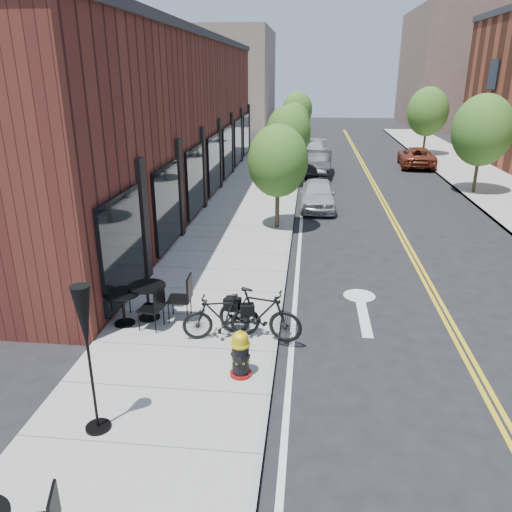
{
  "coord_description": "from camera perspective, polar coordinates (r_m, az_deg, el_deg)",
  "views": [
    {
      "loc": [
        0.54,
        -9.09,
        5.61
      ],
      "look_at": [
        -0.79,
        3.35,
        1.0
      ],
      "focal_mm": 35.0,
      "sensor_mm": 36.0,
      "label": 1
    }
  ],
  "objects": [
    {
      "name": "parked_car_b",
      "position": [
        29.49,
        7.13,
        10.45
      ],
      "size": [
        1.66,
        4.21,
        1.37
      ],
      "primitive_type": "imported",
      "rotation": [
        0.0,
        0.0,
        -0.05
      ],
      "color": "black",
      "rests_on": "ground"
    },
    {
      "name": "sidewalk_near",
      "position": [
        20.05,
        -1.4,
        4.14
      ],
      "size": [
        4.0,
        70.0,
        0.12
      ],
      "primitive_type": "cube",
      "color": "#9E9B93",
      "rests_on": "ground"
    },
    {
      "name": "tree_near_a",
      "position": [
        18.38,
        2.52,
        10.79
      ],
      "size": [
        2.2,
        2.2,
        3.81
      ],
      "color": "#382B1E",
      "rests_on": "sidewalk_near"
    },
    {
      "name": "bistro_set_c",
      "position": [
        11.88,
        -14.98,
        -5.28
      ],
      "size": [
        1.95,
        0.95,
        1.03
      ],
      "rotation": [
        0.0,
        0.0,
        -0.18
      ],
      "color": "black",
      "rests_on": "sidewalk_near"
    },
    {
      "name": "bicycle_right",
      "position": [
        10.88,
        0.4,
        -6.65
      ],
      "size": [
        1.99,
        0.97,
        1.15
      ],
      "primitive_type": "imported",
      "rotation": [
        0.0,
        0.0,
        1.34
      ],
      "color": "black",
      "rests_on": "sidewalk_near"
    },
    {
      "name": "bistro_set_b",
      "position": [
        12.01,
        -12.25,
        -4.58
      ],
      "size": [
        2.03,
        0.91,
        1.09
      ],
      "rotation": [
        0.0,
        0.0,
        0.04
      ],
      "color": "black",
      "rests_on": "sidewalk_near"
    },
    {
      "name": "bg_building_right",
      "position": [
        61.08,
        22.08,
        19.22
      ],
      "size": [
        10.0,
        16.0,
        12.0
      ],
      "primitive_type": "cube",
      "color": "brown",
      "rests_on": "ground"
    },
    {
      "name": "tree_far_b",
      "position": [
        26.48,
        24.47,
        12.95
      ],
      "size": [
        2.8,
        2.8,
        4.62
      ],
      "color": "#382B1E",
      "rests_on": "sidewalk_far"
    },
    {
      "name": "parked_car_far",
      "position": [
        33.58,
        17.86,
        10.73
      ],
      "size": [
        2.41,
        4.61,
        1.24
      ],
      "primitive_type": "imported",
      "rotation": [
        0.0,
        0.0,
        3.06
      ],
      "color": "maroon",
      "rests_on": "ground"
    },
    {
      "name": "tree_near_d",
      "position": [
        42.2,
        4.75,
        16.33
      ],
      "size": [
        2.4,
        2.4,
        4.11
      ],
      "color": "#382B1E",
      "rests_on": "sidewalk_near"
    },
    {
      "name": "parked_car_a",
      "position": [
        22.01,
        7.11,
        7.0
      ],
      "size": [
        1.51,
        3.73,
        1.27
      ],
      "primitive_type": "imported",
      "rotation": [
        0.0,
        0.0,
        0.0
      ],
      "color": "#A5A7AE",
      "rests_on": "ground"
    },
    {
      "name": "tree_far_c",
      "position": [
        38.05,
        19.04,
        15.33
      ],
      "size": [
        2.8,
        2.8,
        4.62
      ],
      "color": "#382B1E",
      "rests_on": "sidewalk_far"
    },
    {
      "name": "patio_umbrella",
      "position": [
        8.08,
        -18.92,
        -7.94
      ],
      "size": [
        0.41,
        0.41,
        2.55
      ],
      "color": "black",
      "rests_on": "sidewalk_near"
    },
    {
      "name": "building_near",
      "position": [
        24.24,
        -11.17,
        14.87
      ],
      "size": [
        5.0,
        28.0,
        7.0
      ],
      "primitive_type": "cube",
      "color": "#471B16",
      "rests_on": "ground"
    },
    {
      "name": "bicycle_left",
      "position": [
        10.94,
        -3.97,
        -6.9
      ],
      "size": [
        1.77,
        0.89,
        1.03
      ],
      "primitive_type": "imported",
      "rotation": [
        0.0,
        0.0,
        -1.32
      ],
      "color": "black",
      "rests_on": "sidewalk_near"
    },
    {
      "name": "tree_near_c",
      "position": [
        34.25,
        4.34,
        15.01
      ],
      "size": [
        2.1,
        2.1,
        3.67
      ],
      "color": "#382B1E",
      "rests_on": "sidewalk_near"
    },
    {
      "name": "tree_near_b",
      "position": [
        26.28,
        3.71,
        13.86
      ],
      "size": [
        2.3,
        2.3,
        3.98
      ],
      "color": "#382B1E",
      "rests_on": "sidewalk_near"
    },
    {
      "name": "ground",
      "position": [
        10.7,
        2.35,
        -11.43
      ],
      "size": [
        120.0,
        120.0,
        0.0
      ],
      "primitive_type": "plane",
      "color": "black",
      "rests_on": "ground"
    },
    {
      "name": "bg_building_left",
      "position": [
        57.73,
        -2.53,
        19.61
      ],
      "size": [
        8.0,
        14.0,
        10.0
      ],
      "primitive_type": "cube",
      "color": "#726656",
      "rests_on": "ground"
    },
    {
      "name": "parked_car_c",
      "position": [
        34.45,
        6.63,
        11.8
      ],
      "size": [
        2.11,
        4.53,
        1.28
      ],
      "primitive_type": "imported",
      "rotation": [
        0.0,
        0.0,
        -0.07
      ],
      "color": "#AAABAF",
      "rests_on": "ground"
    },
    {
      "name": "fire_hydrant",
      "position": [
        9.67,
        -1.78,
        -11.15
      ],
      "size": [
        0.53,
        0.53,
        0.97
      ],
      "rotation": [
        0.0,
        0.0,
        -0.3
      ],
      "color": "maroon",
      "rests_on": "sidewalk_near"
    }
  ]
}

